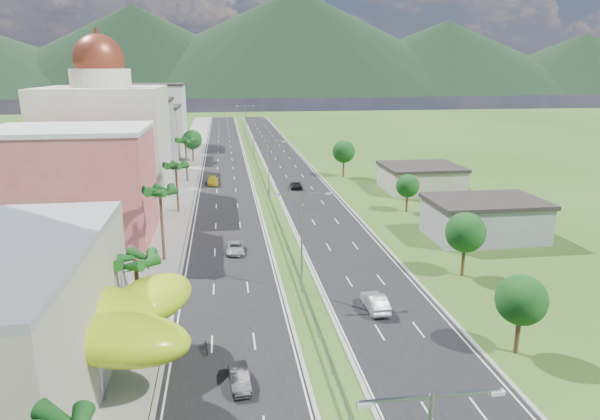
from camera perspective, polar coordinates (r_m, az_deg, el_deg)
name	(u,v)px	position (r m, az deg, el deg)	size (l,w,h in m)	color
ground	(318,337)	(48.89, 1.93, -13.38)	(500.00, 500.00, 0.00)	#2D5119
road_left	(225,164)	(134.36, -7.99, 4.89)	(11.00, 260.00, 0.04)	black
road_right	(285,162)	(135.21, -1.60, 5.09)	(11.00, 260.00, 0.04)	black
sidewalk_left	(186,165)	(134.67, -12.05, 4.74)	(7.00, 260.00, 0.12)	gray
median_guardrail	(260,175)	(116.79, -4.25, 3.78)	(0.10, 216.06, 0.76)	gray
streetlight_median_b	(302,232)	(55.40, 0.18, -2.32)	(6.04, 0.25, 11.00)	gray
streetlight_median_c	(269,164)	(94.11, -3.37, 4.87)	(6.04, 0.25, 11.00)	gray
streetlight_median_d	(254,134)	(138.54, -4.98, 8.09)	(6.04, 0.25, 11.00)	gray
streetlight_median_e	(246,118)	(183.24, -5.81, 9.74)	(6.04, 0.25, 11.00)	gray
lime_canopy	(63,321)	(44.19, -23.95, -10.76)	(18.00, 15.00, 7.40)	#ACD414
pink_shophouse	(74,187)	(78.65, -22.97, 2.25)	(20.00, 15.00, 15.00)	#C65151
domed_building	(106,138)	(100.14, -19.97, 7.28)	(20.00, 20.00, 28.70)	#C0B69F
midrise_grey	(135,138)	(124.78, -17.15, 7.31)	(16.00, 15.00, 16.00)	gray
midrise_beige	(149,133)	(146.58, -15.83, 7.86)	(16.00, 15.00, 13.00)	#B6AC96
midrise_white	(158,116)	(169.05, -14.91, 9.65)	(16.00, 15.00, 18.00)	silver
shed_near	(484,221)	(78.98, 19.04, -1.07)	(15.00, 10.00, 5.00)	gray
shed_far	(421,179)	(106.48, 12.76, 3.22)	(14.00, 12.00, 4.40)	#B6AC96
palm_tree_b	(136,263)	(47.83, -17.13, -5.46)	(3.60, 3.60, 8.10)	#47301C
palm_tree_c	(160,194)	(66.46, -14.71, 1.68)	(3.60, 3.60, 9.60)	#47301C
palm_tree_d	(176,167)	(89.08, -13.11, 4.45)	(3.60, 3.60, 8.60)	#47301C
palm_tree_e	(185,142)	(113.59, -12.13, 7.10)	(3.60, 3.60, 9.40)	#47301C
leafy_tree_lfar	(192,140)	(138.69, -11.42, 7.37)	(4.90, 4.90, 8.05)	#47301C
leafy_tree_ra	(521,300)	(47.91, 22.54, -8.88)	(4.20, 4.20, 6.90)	#47301C
leafy_tree_rb	(465,233)	(63.17, 17.24, -2.31)	(4.55, 4.55, 7.47)	#47301C
leafy_tree_rc	(408,186)	(89.53, 11.41, 2.53)	(3.85, 3.85, 6.33)	#47301C
leafy_tree_rd	(344,152)	(116.58, 4.69, 6.22)	(4.90, 4.90, 8.05)	#47301C
mountain_ridge	(297,94)	(497.51, -0.35, 12.30)	(860.00, 140.00, 90.00)	black
car_dark_left	(239,378)	(42.18, -6.50, -17.37)	(1.43, 4.09, 1.35)	black
car_silver_mid_left	(235,248)	(69.65, -6.91, -4.02)	(2.13, 4.62, 1.28)	#9DA1A5
car_yellow_far_left	(213,181)	(110.97, -9.31, 3.12)	(2.11, 5.20, 1.51)	gold
car_silver_right	(375,302)	(53.90, 8.02, -9.68)	(1.75, 5.02, 1.65)	#A7AAAE
car_dark_far_right	(296,185)	(105.90, -0.43, 2.69)	(2.16, 4.69, 1.30)	black
motorcycle	(206,344)	(47.04, -9.96, -13.92)	(0.59, 1.95, 1.25)	black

